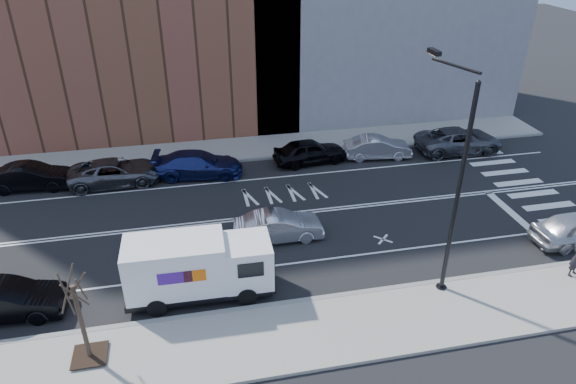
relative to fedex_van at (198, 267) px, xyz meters
name	(u,v)px	position (x,y,z in m)	size (l,w,h in m)	color
ground	(252,218)	(2.96, 5.60, -1.43)	(120.00, 120.00, 0.00)	black
sidewalk_near	(285,337)	(2.96, -3.20, -1.35)	(44.00, 3.60, 0.15)	gray
sidewalk_far	(233,149)	(2.96, 14.40, -1.35)	(44.00, 3.60, 0.15)	gray
curb_near	(276,305)	(2.96, -1.40, -1.34)	(44.00, 0.25, 0.17)	gray
curb_far	(236,160)	(2.96, 12.60, -1.34)	(44.00, 0.25, 0.17)	gray
crosswalk	(526,188)	(18.96, 5.60, -1.43)	(3.00, 14.00, 0.01)	white
road_markings	(252,218)	(2.96, 5.60, -1.43)	(40.00, 8.60, 0.01)	white
streetlight	(454,178)	(9.96, -1.31, 3.65)	(0.44, 4.02, 9.34)	black
street_tree	(83,329)	(-4.04, -2.80, 0.02)	(1.20, 1.20, 3.75)	black
fedex_van	(198,267)	(0.00, 0.00, 0.00)	(6.01, 2.23, 2.72)	black
far_parked_b	(31,177)	(-8.88, 11.42, -0.68)	(1.58, 4.53, 1.49)	black
far_parked_c	(115,172)	(-4.22, 11.08, -0.70)	(2.43, 5.26, 1.46)	#52545A
far_parked_d	(198,164)	(0.56, 11.08, -0.67)	(2.14, 5.26, 1.53)	navy
far_parked_e	(310,151)	(7.54, 11.51, -0.65)	(1.83, 4.56, 1.55)	black
far_parked_f	(378,147)	(12.02, 11.37, -0.72)	(1.50, 4.30, 1.42)	#BCBBC1
far_parked_g	(459,140)	(17.62, 11.20, -0.64)	(2.62, 5.68, 1.58)	#505258
driving_sedan	(278,226)	(3.98, 3.42, -0.72)	(1.49, 4.28, 1.41)	silver
near_parked_rear_a	(5,301)	(-7.48, 0.25, -0.68)	(1.59, 4.56, 1.50)	black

